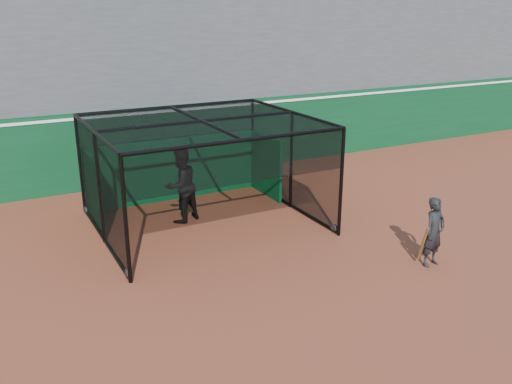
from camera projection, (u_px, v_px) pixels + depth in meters
name	position (u px, v px, depth m)	size (l,w,h in m)	color
ground	(287.00, 283.00, 11.55)	(120.00, 120.00, 0.00)	brown
outfield_wall	(158.00, 142.00, 18.26)	(50.00, 0.50, 2.50)	#0B3C1E
grandstand	(122.00, 39.00, 20.40)	(50.00, 7.85, 8.95)	#4C4C4F
batting_cage	(203.00, 174.00, 14.35)	(5.54, 4.89, 2.81)	black
batter	(181.00, 185.00, 14.61)	(1.00, 0.78, 2.06)	black
on_deck_player	(434.00, 232.00, 12.12)	(0.64, 0.48, 1.61)	black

